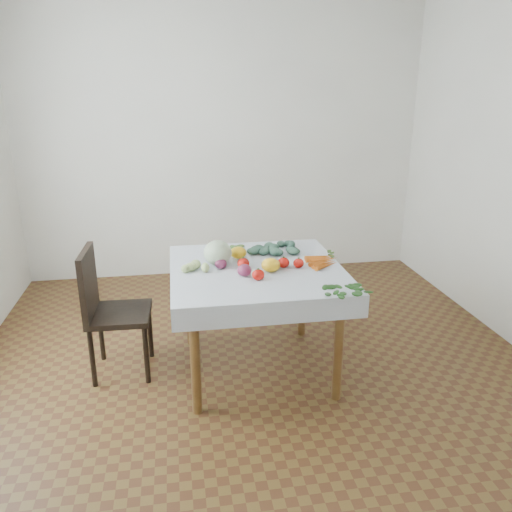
{
  "coord_description": "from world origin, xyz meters",
  "views": [
    {
      "loc": [
        -0.51,
        -3.04,
        1.89
      ],
      "look_at": [
        0.0,
        0.05,
        0.82
      ],
      "focal_mm": 35.0,
      "sensor_mm": 36.0,
      "label": 1
    }
  ],
  "objects_px": {
    "table": "(257,282)",
    "chair": "(106,304)",
    "cabbage": "(218,253)",
    "carrot_bunch": "(323,261)",
    "heirloom_back": "(238,253)"
  },
  "relations": [
    {
      "from": "table",
      "to": "chair",
      "type": "xyz_separation_m",
      "value": [
        -1.0,
        0.12,
        -0.14
      ]
    },
    {
      "from": "table",
      "to": "cabbage",
      "type": "bearing_deg",
      "value": 158.13
    },
    {
      "from": "table",
      "to": "carrot_bunch",
      "type": "xyz_separation_m",
      "value": [
        0.46,
        0.01,
        0.12
      ]
    },
    {
      "from": "table",
      "to": "carrot_bunch",
      "type": "height_order",
      "value": "carrot_bunch"
    },
    {
      "from": "cabbage",
      "to": "carrot_bunch",
      "type": "height_order",
      "value": "cabbage"
    },
    {
      "from": "table",
      "to": "heirloom_back",
      "type": "distance_m",
      "value": 0.27
    },
    {
      "from": "heirloom_back",
      "to": "chair",
      "type": "bearing_deg",
      "value": -174.61
    },
    {
      "from": "chair",
      "to": "heirloom_back",
      "type": "relative_size",
      "value": 7.68
    },
    {
      "from": "chair",
      "to": "heirloom_back",
      "type": "bearing_deg",
      "value": 5.39
    },
    {
      "from": "chair",
      "to": "carrot_bunch",
      "type": "bearing_deg",
      "value": -4.45
    },
    {
      "from": "carrot_bunch",
      "to": "table",
      "type": "bearing_deg",
      "value": -178.94
    },
    {
      "from": "cabbage",
      "to": "heirloom_back",
      "type": "xyz_separation_m",
      "value": [
        0.15,
        0.11,
        -0.04
      ]
    },
    {
      "from": "cabbage",
      "to": "carrot_bunch",
      "type": "relative_size",
      "value": 0.69
    },
    {
      "from": "table",
      "to": "heirloom_back",
      "type": "height_order",
      "value": "heirloom_back"
    },
    {
      "from": "cabbage",
      "to": "chair",
      "type": "bearing_deg",
      "value": 178.28
    }
  ]
}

